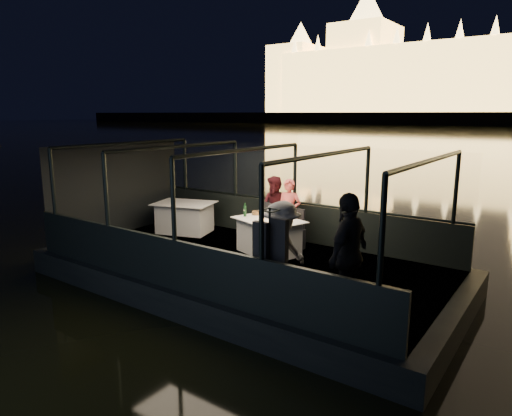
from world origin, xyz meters
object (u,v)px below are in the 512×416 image
Objects in this scene: coat_stand at (269,255)px; dining_table_central at (269,236)px; passenger_dark at (348,260)px; wine_bottle at (245,210)px; person_man_maroon at (275,211)px; person_woman_coral at (289,214)px; passenger_stripe at (281,253)px; dining_table_aft at (185,218)px; chair_port_left at (260,226)px; chair_port_right at (293,230)px.

dining_table_central is at bearing 123.92° from coat_stand.
wine_bottle is (-3.27, 1.79, 0.06)m from passenger_dark.
person_man_maroon is (-0.39, 0.85, 0.36)m from dining_table_central.
person_woman_coral is 3.35m from passenger_stripe.
passenger_dark is (5.46, -2.11, 0.47)m from dining_table_aft.
wine_bottle reaches higher than dining_table_central.
person_woman_coral is at bearing 87.57° from dining_table_central.
chair_port_left is 1.09× the size of chair_port_right.
wine_bottle reaches higher than chair_port_left.
chair_port_left is at bearing -158.90° from chair_port_right.
passenger_stripe reaches higher than person_man_maroon.
person_man_maroon reaches higher than chair_port_right.
passenger_dark is (2.42, -2.44, 0.40)m from chair_port_right.
passenger_stripe is (2.06, -2.99, 0.10)m from person_man_maroon.
person_woman_coral reaches higher than chair_port_right.
dining_table_aft is at bearing 177.72° from person_woman_coral.
chair_port_left is (-0.53, 0.45, 0.06)m from dining_table_central.
dining_table_aft is 1.50× the size of chair_port_left.
coat_stand is at bearing -76.15° from person_woman_coral.
person_man_maroon reaches higher than wine_bottle.
person_woman_coral is (2.82, 0.52, 0.36)m from dining_table_aft.
coat_stand is 1.05× the size of person_woman_coral.
wine_bottle is (-0.60, -0.06, 0.53)m from dining_table_central.
chair_port_left is 0.58× the size of passenger_stripe.
dining_table_central is 0.70m from chair_port_left.
passenger_stripe is at bearing -72.49° from passenger_dark.
passenger_dark is at bearing -11.53° from chair_port_left.
person_woman_coral is at bearing 116.53° from coat_stand.
chair_port_left is at bearing -162.32° from person_woman_coral.
dining_table_aft is 2.89m from person_woman_coral.
wine_bottle is (-0.21, -0.91, 0.17)m from person_man_maroon.
passenger_stripe is 5.49× the size of wine_bottle.
passenger_dark is at bearing -34.74° from chair_port_right.
dining_table_central is 0.80m from wine_bottle.
dining_table_central is 0.65m from chair_port_right.
chair_port_right is (3.04, 0.33, 0.06)m from dining_table_aft.
passenger_dark is at bearing -67.92° from passenger_stripe.
dining_table_central is 2.75m from passenger_stripe.
passenger_dark is (1.01, 0.29, 0.00)m from passenger_stripe.
dining_table_central is at bearing -16.04° from chair_port_left.
passenger_stripe is at bearing -42.56° from wine_bottle.
passenger_stripe is at bearing 86.49° from coat_stand.
passenger_stripe is (1.41, -2.74, 0.40)m from chair_port_right.
passenger_dark reaches higher than chair_port_left.
passenger_dark is at bearing -57.59° from person_woman_coral.
dining_table_central is 0.86m from person_woman_coral.
coat_stand is at bearing -49.45° from person_man_maroon.
passenger_stripe is at bearing -46.66° from person_man_maroon.
passenger_stripe reaches higher than chair_port_left.
coat_stand reaches higher than chair_port_left.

